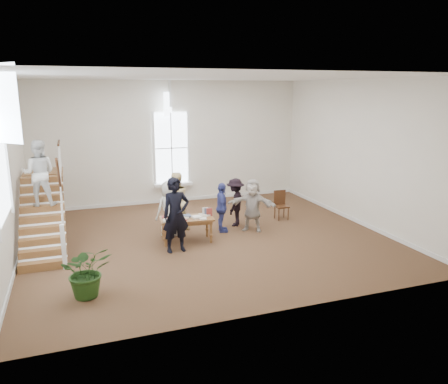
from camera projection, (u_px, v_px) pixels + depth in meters
name	position (u px, v px, depth m)	size (l,w,h in m)	color
ground	(208.00, 238.00, 12.55)	(10.00, 10.00, 0.00)	#442A1B
room_shell	(173.00, 192.00, 16.48)	(10.49, 10.00, 10.00)	white
staircase	(41.00, 189.00, 11.45)	(1.10, 4.10, 2.92)	brown
library_table	(187.00, 220.00, 12.16)	(1.54, 0.88, 0.75)	brown
police_officer	(176.00, 215.00, 11.33)	(0.72, 0.48, 1.99)	black
elderly_woman	(169.00, 209.00, 12.55)	(0.80, 0.52, 1.64)	beige
person_yellow	(176.00, 202.00, 13.09)	(0.87, 0.67, 1.78)	#FADF9C
woman_cluster_a	(222.00, 208.00, 12.97)	(0.88, 0.36, 1.49)	#384088
woman_cluster_b	(235.00, 202.00, 13.57)	(0.97, 0.56, 1.50)	black
woman_cluster_c	(252.00, 205.00, 13.06)	(1.47, 0.47, 1.59)	#BCB3A9
floor_plant	(87.00, 271.00, 8.92)	(1.00, 0.87, 1.11)	#1C3B12
side_chair	(281.00, 203.00, 14.34)	(0.43, 0.43, 0.94)	#341E0E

